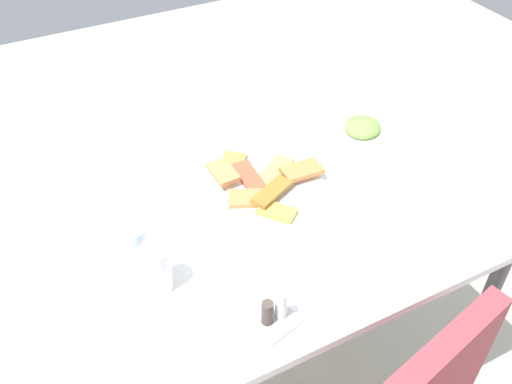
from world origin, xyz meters
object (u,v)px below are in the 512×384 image
Objects in this scene: fork at (384,200)px; spoon at (392,208)px; salad_plate_greens at (362,129)px; soda_can at (157,268)px; drinking_glass at (133,244)px; paper_napkin at (387,205)px; pide_platter at (262,185)px; dining_table at (252,230)px; condiment_caddy at (274,315)px.

spoon is (0.00, 0.04, 0.00)m from fork.
salad_plate_greens is 0.81m from soda_can.
fork is (-0.65, 0.10, -0.05)m from drinking_glass.
salad_plate_greens reaches higher than paper_napkin.
paper_napkin is at bearing 107.62° from fork.
paper_napkin is at bearing 141.21° from pide_platter.
soda_can is 0.63m from spoon.
pide_platter is 2.10× the size of fork.
drinking_glass is (0.78, 0.18, 0.04)m from salad_plate_greens.
dining_table is at bearing 17.75° from salad_plate_greens.
dining_table is at bearing -25.54° from paper_napkin.
paper_napkin is at bearing -73.37° from spoon.
paper_napkin is 0.81× the size of spoon.
drinking_glass is 0.97× the size of condiment_caddy.
salad_plate_greens is at bearing -113.57° from paper_napkin.
paper_napkin is (-0.65, 0.12, -0.05)m from drinking_glass.
condiment_caddy is at bearing 40.27° from salad_plate_greens.
fork is (-0.32, 0.14, 0.09)m from dining_table.
pide_platter is 1.77× the size of spoon.
drinking_glass is at bearing 13.39° from pide_platter.
fork and spoon have the same top height.
drinking_glass reaches higher than spoon.
drinking_glass is 0.66m from fork.
dining_table is at bearing -5.28° from fork.
drinking_glass reaches higher than salad_plate_greens.
salad_plate_greens is 0.35m from spoon.
drinking_glass is 0.67m from spoon.
drinking_glass is (0.39, 0.09, 0.04)m from pide_platter.
dining_table is 0.36m from soda_can.
soda_can is 0.77× the size of paper_napkin.
paper_napkin is 1.45× the size of condiment_caddy.
spoon reaches higher than dining_table.
condiment_caddy is at bearing 37.44° from spoon.
pide_platter is 0.41m from salad_plate_greens.
salad_plate_greens is at bearing -159.63° from soda_can.
dining_table is 0.49m from salad_plate_greens.
paper_napkin is at bearing 66.43° from salad_plate_greens.
salad_plate_greens is 1.22× the size of fork.
salad_plate_greens is at bearing -162.25° from dining_table.
spoon is (-0.65, 0.14, -0.05)m from drinking_glass.
dining_table is 11.33× the size of condiment_caddy.
condiment_caddy is (0.58, 0.49, 0.01)m from salad_plate_greens.
paper_napkin is at bearing -157.20° from condiment_caddy.
drinking_glass is 0.66m from paper_napkin.
dining_table is 6.12× the size of salad_plate_greens.
condiment_caddy is at bearing 42.37° from fork.
pide_platter reaches higher than paper_napkin.
soda_can is 0.63m from fork.
condiment_caddy is (0.44, 0.21, 0.02)m from fork.
soda_can is 0.74× the size of fork.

